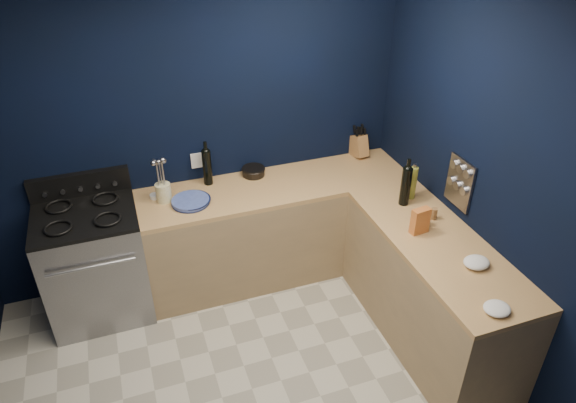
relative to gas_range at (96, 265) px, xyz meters
name	(u,v)px	position (x,y,z in m)	size (l,w,h in m)	color
ceiling	(243,18)	(0.93, -1.42, 2.15)	(3.50, 3.50, 0.02)	silver
wall_back	(193,136)	(0.93, 0.34, 0.84)	(3.50, 0.02, 2.60)	black
wall_right	(518,207)	(2.69, -1.42, 0.84)	(0.02, 3.50, 2.60)	black
cab_back	(277,230)	(1.53, 0.02, -0.03)	(2.30, 0.63, 0.86)	#9C7F57
top_back	(276,186)	(1.53, 0.02, 0.42)	(2.30, 0.63, 0.04)	olive
cab_right	(430,292)	(2.37, -1.13, -0.03)	(0.63, 1.67, 0.86)	#9C7F57
top_right	(439,244)	(2.37, -1.13, 0.42)	(0.63, 1.67, 0.04)	olive
gas_range	(96,265)	(0.00, 0.00, 0.00)	(0.76, 0.66, 0.92)	gray
oven_door	(98,291)	(0.00, -0.32, -0.01)	(0.59, 0.02, 0.42)	black
cooktop	(83,216)	(0.00, 0.00, 0.48)	(0.76, 0.66, 0.03)	black
backguard	(80,185)	(0.00, 0.30, 0.58)	(0.76, 0.06, 0.20)	black
spice_panel	(460,183)	(2.67, -0.87, 0.72)	(0.02, 0.28, 0.38)	gray
wall_outlet	(196,161)	(0.93, 0.32, 0.62)	(0.09, 0.02, 0.13)	white
plate_stack	(190,201)	(0.80, -0.04, 0.46)	(0.30, 0.30, 0.04)	#3D4D95
ramekin	(155,196)	(0.54, 0.14, 0.46)	(0.08, 0.08, 0.03)	white
utensil_crock	(164,193)	(0.61, 0.07, 0.52)	(0.12, 0.12, 0.15)	beige
wine_bottle_back	(207,167)	(1.00, 0.22, 0.59)	(0.08, 0.08, 0.31)	black
lemon_basket	(254,171)	(1.40, 0.23, 0.48)	(0.19, 0.19, 0.07)	black
knife_block	(358,146)	(2.41, 0.27, 0.54)	(0.11, 0.18, 0.20)	olive
wine_bottle_right	(406,186)	(2.38, -0.61, 0.60)	(0.08, 0.08, 0.32)	black
oil_bottle	(413,183)	(2.48, -0.54, 0.58)	(0.06, 0.06, 0.27)	olive
spice_jar_near	(425,219)	(2.38, -0.91, 0.49)	(0.05, 0.05, 0.11)	olive
spice_jar_far	(434,214)	(2.49, -0.87, 0.49)	(0.05, 0.05, 0.09)	olive
crouton_bag	(420,221)	(2.29, -0.98, 0.54)	(0.13, 0.06, 0.20)	red
towel_front	(477,262)	(2.44, -1.45, 0.47)	(0.18, 0.15, 0.06)	white
towel_end	(497,309)	(2.29, -1.84, 0.46)	(0.17, 0.15, 0.05)	white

